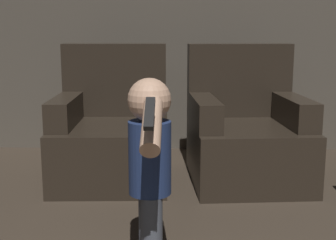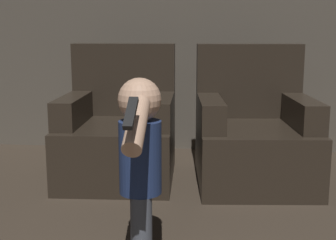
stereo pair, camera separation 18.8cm
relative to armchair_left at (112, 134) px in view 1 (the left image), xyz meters
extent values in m
cube|color=#51493F|center=(0.31, 0.91, 0.97)|extent=(8.40, 0.05, 2.60)
cube|color=black|center=(0.00, -0.06, -0.12)|extent=(0.84, 0.92, 0.42)
cube|color=black|center=(-0.01, 0.30, 0.37)|extent=(0.81, 0.19, 0.57)
cube|color=black|center=(-0.32, -0.08, 0.19)|extent=(0.19, 0.73, 0.20)
cube|color=black|center=(0.32, -0.05, 0.19)|extent=(0.19, 0.73, 0.20)
cube|color=black|center=(1.00, -0.06, -0.12)|extent=(0.88, 0.95, 0.42)
cube|color=black|center=(0.97, 0.30, 0.37)|extent=(0.82, 0.23, 0.57)
cube|color=black|center=(0.68, -0.09, 0.19)|extent=(0.22, 0.73, 0.20)
cube|color=black|center=(1.32, -0.04, 0.19)|extent=(0.22, 0.73, 0.20)
cylinder|color=#474C56|center=(0.38, -1.37, -0.15)|extent=(0.10, 0.10, 0.36)
cylinder|color=#474C56|center=(0.36, -1.27, -0.15)|extent=(0.10, 0.10, 0.36)
cylinder|color=navy|center=(0.37, -1.32, 0.19)|extent=(0.20, 0.20, 0.34)
sphere|color=tan|center=(0.37, -1.32, 0.46)|extent=(0.20, 0.20, 0.20)
cylinder|color=tan|center=(0.34, -1.20, 0.18)|extent=(0.08, 0.08, 0.28)
cylinder|color=tan|center=(0.39, -1.56, 0.39)|extent=(0.08, 0.29, 0.21)
cube|color=black|center=(0.39, -1.69, 0.46)|extent=(0.04, 0.16, 0.10)
camera|label=1|loc=(0.50, -3.38, 0.76)|focal=50.00mm
camera|label=2|loc=(0.69, -3.36, 0.76)|focal=50.00mm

